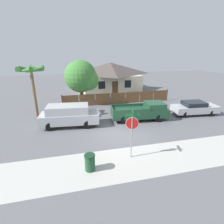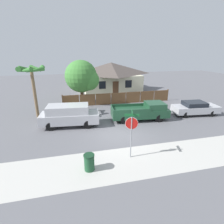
% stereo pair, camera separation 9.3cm
% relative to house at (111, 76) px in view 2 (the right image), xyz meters
% --- Properties ---
extents(ground_plane, '(80.00, 80.00, 0.00)m').
position_rel_house_xyz_m(ground_plane, '(-3.04, -16.10, -2.34)').
color(ground_plane, slate).
extents(sidewalk_strip, '(36.00, 3.20, 0.01)m').
position_rel_house_xyz_m(sidewalk_strip, '(-3.04, -19.70, -2.33)').
color(sidewalk_strip, beige).
rests_on(sidewalk_strip, ground).
extents(wooden_fence, '(13.48, 0.12, 1.50)m').
position_rel_house_xyz_m(wooden_fence, '(-0.82, -7.83, -1.63)').
color(wooden_fence, brown).
rests_on(wooden_fence, ground).
extents(house, '(9.57, 6.75, 4.50)m').
position_rel_house_xyz_m(house, '(0.00, 0.00, 0.00)').
color(house, beige).
rests_on(house, ground).
extents(oak_tree, '(4.01, 3.82, 5.27)m').
position_rel_house_xyz_m(oak_tree, '(-5.00, -6.77, 0.93)').
color(oak_tree, brown).
rests_on(oak_tree, ground).
extents(palm_tree, '(2.48, 2.68, 5.00)m').
position_rel_house_xyz_m(palm_tree, '(-9.78, -10.90, 1.93)').
color(palm_tree, brown).
rests_on(palm_tree, ground).
extents(red_suv, '(5.10, 2.32, 1.88)m').
position_rel_house_xyz_m(red_suv, '(-6.74, -13.43, -1.32)').
color(red_suv, '#B7B7BC').
rests_on(red_suv, ground).
extents(orange_pickup, '(5.49, 2.41, 1.64)m').
position_rel_house_xyz_m(orange_pickup, '(-0.05, -13.45, -1.52)').
color(orange_pickup, '#1E472D').
rests_on(orange_pickup, ground).
extents(parked_sedan, '(4.72, 2.20, 1.38)m').
position_rel_house_xyz_m(parked_sedan, '(5.80, -13.43, -1.62)').
color(parked_sedan, '#B7B7BC').
rests_on(parked_sedan, ground).
extents(stop_sign, '(0.82, 0.73, 3.03)m').
position_rel_house_xyz_m(stop_sign, '(-3.15, -19.21, -0.30)').
color(stop_sign, gray).
rests_on(stop_sign, ground).
extents(trash_bin, '(0.60, 0.60, 0.96)m').
position_rel_house_xyz_m(trash_bin, '(-5.75, -19.87, -1.85)').
color(trash_bin, '#1E4C2D').
rests_on(trash_bin, ground).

